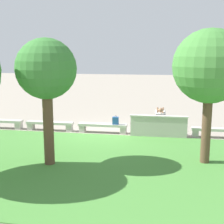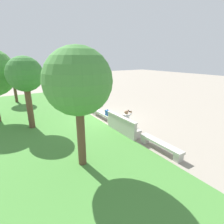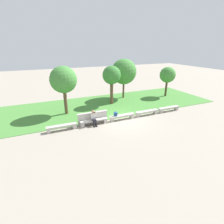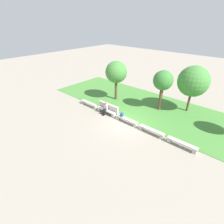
{
  "view_description": "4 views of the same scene",
  "coord_description": "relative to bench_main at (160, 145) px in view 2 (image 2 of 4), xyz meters",
  "views": [
    {
      "loc": [
        -2.94,
        14.34,
        3.84
      ],
      "look_at": [
        -0.46,
        -0.02,
        1.03
      ],
      "focal_mm": 50.0,
      "sensor_mm": 36.0,
      "label": 1
    },
    {
      "loc": [
        -10.28,
        5.84,
        4.18
      ],
      "look_at": [
        -1.02,
        -0.11,
        0.76
      ],
      "focal_mm": 28.0,
      "sensor_mm": 36.0,
      "label": 2
    },
    {
      "loc": [
        -6.72,
        -13.03,
        6.38
      ],
      "look_at": [
        -1.01,
        -0.03,
        0.9
      ],
      "focal_mm": 28.0,
      "sensor_mm": 36.0,
      "label": 3
    },
    {
      "loc": [
        8.45,
        -11.52,
        8.86
      ],
      "look_at": [
        -1.26,
        -0.7,
        0.99
      ],
      "focal_mm": 28.0,
      "sensor_mm": 36.0,
      "label": 4
    }
  ],
  "objects": [
    {
      "name": "bench_far",
      "position": [
        8.03,
        0.0,
        0.0
      ],
      "size": [
        2.37,
        0.4,
        0.45
      ],
      "color": "#B7B2A8",
      "rests_on": "ground"
    },
    {
      "name": "grass_strip",
      "position": [
        5.35,
        4.38,
        -0.3
      ],
      "size": [
        25.08,
        8.0,
        0.03
      ],
      "primitive_type": "cube",
      "color": "#478438",
      "rests_on": "ground"
    },
    {
      "name": "backpack",
      "position": [
        4.72,
        0.02,
        0.32
      ],
      "size": [
        0.28,
        0.24,
        0.43
      ],
      "color": "#234C8C",
      "rests_on": "bench_mid"
    },
    {
      "name": "tree_right_background",
      "position": [
        6.31,
        4.55,
        2.92
      ],
      "size": [
        2.02,
        2.02,
        4.31
      ],
      "color": "brown",
      "rests_on": "ground"
    },
    {
      "name": "person_photographer",
      "position": [
        2.62,
        -0.08,
        0.43
      ],
      "size": [
        0.49,
        0.74,
        1.32
      ],
      "color": "black",
      "rests_on": "ground"
    },
    {
      "name": "bench_mid",
      "position": [
        5.35,
        0.0,
        0.0
      ],
      "size": [
        2.37,
        0.4,
        0.45
      ],
      "color": "#B7B2A8",
      "rests_on": "ground"
    },
    {
      "name": "ground_plane",
      "position": [
        5.35,
        0.0,
        -0.31
      ],
      "size": [
        80.0,
        80.0,
        0.0
      ],
      "primitive_type": "plane",
      "color": "gray"
    },
    {
      "name": "bench_end",
      "position": [
        10.71,
        0.0,
        0.0
      ],
      "size": [
        2.37,
        0.4,
        0.45
      ],
      "color": "#B7B2A8",
      "rests_on": "ground"
    },
    {
      "name": "bench_main",
      "position": [
        0.0,
        0.0,
        0.0
      ],
      "size": [
        2.37,
        0.4,
        0.45
      ],
      "color": "#B7B2A8",
      "rests_on": "ground"
    },
    {
      "name": "tree_left_background",
      "position": [
        0.98,
        3.48,
        3.04
      ],
      "size": [
        2.49,
        2.49,
        4.63
      ],
      "color": "brown",
      "rests_on": "ground"
    },
    {
      "name": "bench_near",
      "position": [
        2.68,
        0.0,
        0.0
      ],
      "size": [
        2.37,
        0.4,
        0.45
      ],
      "color": "#B7B2A8",
      "rests_on": "ground"
    },
    {
      "name": "tree_behind_wall",
      "position": [
        14.18,
        4.7,
        2.46
      ],
      "size": [
        1.99,
        1.99,
        3.8
      ],
      "color": "#4C3826",
      "rests_on": "ground"
    },
    {
      "name": "backrest_wall_with_plaque",
      "position": [
        2.68,
        0.34,
        0.21
      ],
      "size": [
        2.62,
        0.24,
        1.01
      ],
      "color": "#B7B2A8",
      "rests_on": "ground"
    }
  ]
}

